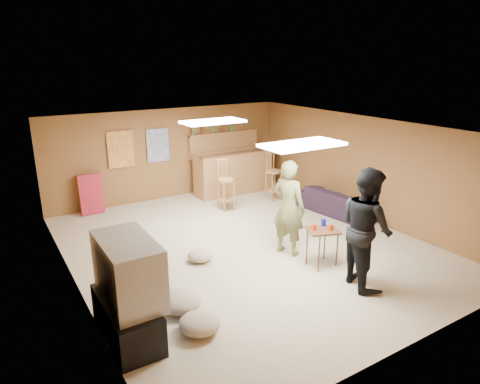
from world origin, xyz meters
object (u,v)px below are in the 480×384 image
person_olive (289,208)px  person_black (366,228)px  tv_body (128,270)px  bar_counter (233,172)px  tray_table (322,248)px  sofa (338,202)px

person_olive → person_black: size_ratio=0.92×
tv_body → person_olive: bearing=15.4°
tv_body → person_black: size_ratio=0.59×
bar_counter → tray_table: bar_counter is taller
sofa → tray_table: size_ratio=2.87×
person_olive → tray_table: size_ratio=2.64×
person_black → sofa: (1.91, 2.50, -0.66)m
person_olive → tray_table: person_olive is taller
tv_body → bar_counter: bearing=47.0°
tv_body → sofa: tv_body is taller
bar_counter → sofa: bar_counter is taller
tv_body → person_olive: size_ratio=0.64×
tray_table → sofa: bearing=40.1°
bar_counter → tv_body: bearing=-133.0°
person_olive → sofa: 2.51m
bar_counter → sofa: (1.20, -2.57, -0.28)m
person_black → tv_body: bearing=96.7°
person_olive → tray_table: bearing=174.0°
tray_table → tv_body: bearing=-177.2°
bar_counter → tray_table: (-0.84, -4.29, -0.23)m
person_black → sofa: 3.21m
bar_counter → sofa: size_ratio=1.07×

